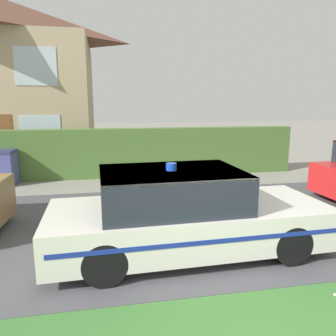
# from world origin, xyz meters

# --- Properties ---
(road_strip) EXTENTS (28.00, 5.42, 0.01)m
(road_strip) POSITION_xyz_m (0.00, 3.94, 0.01)
(road_strip) COLOR #4C4C51
(road_strip) RESTS_ON ground
(garden_hedge) EXTENTS (10.54, 0.53, 1.64)m
(garden_hedge) POSITION_xyz_m (-0.09, 8.63, 0.82)
(garden_hedge) COLOR #4C7233
(garden_hedge) RESTS_ON ground
(police_car) EXTENTS (4.64, 1.92, 1.53)m
(police_car) POSITION_xyz_m (-0.19, 2.56, 0.69)
(police_car) COLOR black
(police_car) RESTS_ON road_strip
(wheelie_bin) EXTENTS (0.73, 0.68, 1.09)m
(wheelie_bin) POSITION_xyz_m (-4.48, 8.07, 0.55)
(wheelie_bin) COLOR #474C8C
(wheelie_bin) RESTS_ON ground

